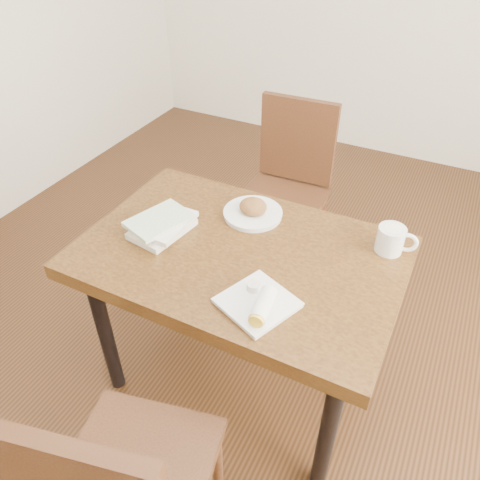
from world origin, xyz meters
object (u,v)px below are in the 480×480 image
at_px(plate_scone, 253,211).
at_px(coffee_mug, 392,239).
at_px(chair_far, 288,180).
at_px(plate_burrito, 259,303).
at_px(book_stack, 163,225).
at_px(table, 240,269).

distance_m(plate_scone, coffee_mug, 0.54).
distance_m(chair_far, plate_burrito, 1.15).
bearing_deg(book_stack, plate_scone, 43.54).
bearing_deg(chair_far, table, -80.29).
relative_size(plate_scone, coffee_mug, 1.62).
relative_size(plate_scone, book_stack, 0.88).
height_order(coffee_mug, plate_burrito, coffee_mug).
relative_size(chair_far, plate_scone, 4.05).
bearing_deg(plate_scone, chair_far, 98.28).
distance_m(table, plate_scone, 0.25).
xyz_separation_m(plate_burrito, book_stack, (-0.49, 0.20, 0.01)).
bearing_deg(plate_scone, coffee_mug, 2.97).
xyz_separation_m(chair_far, book_stack, (-0.17, -0.88, 0.23)).
bearing_deg(book_stack, table, 5.13).
height_order(table, book_stack, book_stack).
bearing_deg(table, plate_scone, 103.76).
bearing_deg(coffee_mug, chair_far, 135.92).
distance_m(chair_far, plate_scone, 0.68).
relative_size(coffee_mug, plate_burrito, 0.53).
height_order(chair_far, book_stack, chair_far).
distance_m(plate_scone, book_stack, 0.36).
bearing_deg(coffee_mug, plate_burrito, -122.49).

